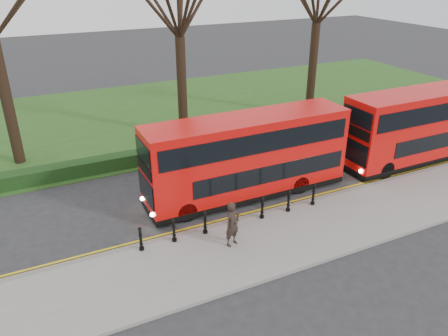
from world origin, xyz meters
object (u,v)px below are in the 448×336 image
bus_rear (426,125)px  pedestrian (232,224)px  bus_lead (247,157)px  bollard_row (235,215)px

bus_rear → pedestrian: (-13.74, -3.07, -0.97)m
bus_lead → pedestrian: bearing=-125.8°
bollard_row → bus_rear: (13.03, 1.86, 1.41)m
bollard_row → bus_rear: size_ratio=0.81×
bollard_row → bus_lead: size_ratio=0.83×
bollard_row → pedestrian: 1.47m
bollard_row → bus_lead: 3.37m
bus_lead → pedestrian: 4.57m
bollard_row → pedestrian: pedestrian is taller
bollard_row → pedestrian: bearing=-120.5°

